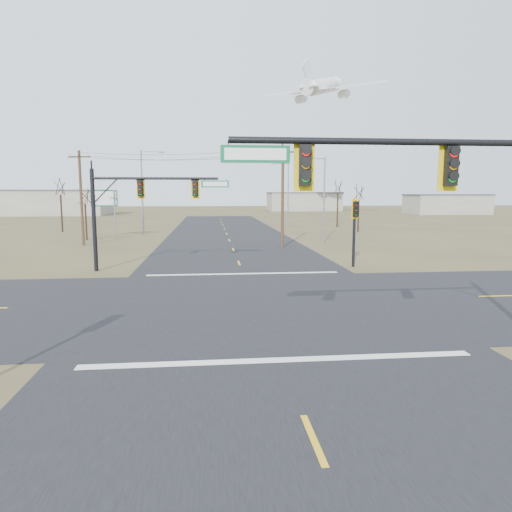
{
  "coord_description": "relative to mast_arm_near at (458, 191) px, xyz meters",
  "views": [
    {
      "loc": [
        -2.06,
        -20.62,
        5.05
      ],
      "look_at": [
        0.13,
        1.0,
        2.04
      ],
      "focal_mm": 32.0,
      "sensor_mm": 36.0,
      "label": 1
    }
  ],
  "objects": [
    {
      "name": "mast_arm_far",
      "position": [
        -11.06,
        18.35,
        -0.32
      ],
      "size": [
        8.83,
        0.51,
        6.59
      ],
      "rotation": [
        0.0,
        0.0,
        -0.2
      ],
      "color": "black",
      "rests_on": "ground"
    },
    {
      "name": "streetlight_c",
      "position": [
        -14.7,
        45.39,
        0.65
      ],
      "size": [
        2.87,
        0.44,
        10.24
      ],
      "rotation": [
        0.0,
        0.0,
        -0.36
      ],
      "color": "gray",
      "rests_on": "ground"
    },
    {
      "name": "bare_tree_d",
      "position": [
        12.23,
        54.75,
        0.86
      ],
      "size": [
        3.07,
        3.07,
        7.39
      ],
      "rotation": [
        0.0,
        0.0,
        -0.1
      ],
      "color": "black",
      "rests_on": "ground"
    },
    {
      "name": "stop_bar_far",
      "position": [
        -4.69,
        16.21,
        -5.07
      ],
      "size": [
        12.0,
        0.4,
        0.01
      ],
      "primitive_type": "cube",
      "color": "silver",
      "rests_on": "road_ns"
    },
    {
      "name": "mast_arm_near",
      "position": [
        0.0,
        0.0,
        0.0
      ],
      "size": [
        10.34,
        0.48,
        6.99
      ],
      "rotation": [
        0.0,
        0.0,
        -0.16
      ],
      "color": "black",
      "rests_on": "ground"
    },
    {
      "name": "warehouse_mid",
      "position": [
        20.31,
        118.71,
        -2.6
      ],
      "size": [
        20.0,
        12.0,
        5.0
      ],
      "primitive_type": "cube",
      "color": "#A6A193",
      "rests_on": "ground"
    },
    {
      "name": "warehouse_right",
      "position": [
        50.31,
        93.71,
        -2.85
      ],
      "size": [
        18.0,
        10.0,
        4.5
      ],
      "primitive_type": "cube",
      "color": "#A6A193",
      "rests_on": "ground"
    },
    {
      "name": "road_ns",
      "position": [
        -4.69,
        8.71,
        -5.09
      ],
      "size": [
        14.0,
        160.0,
        0.02
      ],
      "primitive_type": "cube",
      "color": "black",
      "rests_on": "ground"
    },
    {
      "name": "utility_pole_far",
      "position": [
        -19.01,
        33.65,
        -0.38
      ],
      "size": [
        2.16,
        0.71,
        9.05
      ],
      "rotation": [
        0.0,
        0.0,
        -0.27
      ],
      "color": "#4C3620",
      "rests_on": "ground"
    },
    {
      "name": "road_ew",
      "position": [
        -4.69,
        8.71,
        -5.09
      ],
      "size": [
        160.0,
        14.0,
        0.02
      ],
      "primitive_type": "cube",
      "color": "black",
      "rests_on": "ground"
    },
    {
      "name": "jet_airliner",
      "position": [
        16.78,
        84.3,
        21.85
      ],
      "size": [
        25.26,
        25.5,
        12.04
      ],
      "rotation": [
        0.0,
        -0.26,
        0.92
      ],
      "color": "white"
    },
    {
      "name": "bare_tree_b",
      "position": [
        -25.94,
        49.83,
        0.8
      ],
      "size": [
        3.29,
        3.29,
        7.38
      ],
      "rotation": [
        0.0,
        0.0,
        -0.15
      ],
      "color": "black",
      "rests_on": "ground"
    },
    {
      "name": "stop_bar_near",
      "position": [
        -4.69,
        1.21,
        -5.07
      ],
      "size": [
        12.0,
        0.4,
        0.01
      ],
      "primitive_type": "cube",
      "color": "silver",
      "rests_on": "road_ns"
    },
    {
      "name": "bare_tree_a",
      "position": [
        -20.01,
        38.73,
        -0.24
      ],
      "size": [
        3.33,
        3.33,
        6.15
      ],
      "rotation": [
        0.0,
        0.0,
        0.43
      ],
      "color": "black",
      "rests_on": "ground"
    },
    {
      "name": "streetlight_b",
      "position": [
        4.98,
        57.29,
        0.31
      ],
      "size": [
        2.69,
        0.32,
        9.64
      ],
      "rotation": [
        0.0,
        0.0,
        -0.15
      ],
      "color": "gray",
      "rests_on": "ground"
    },
    {
      "name": "ground",
      "position": [
        -4.69,
        8.71,
        -5.1
      ],
      "size": [
        320.0,
        320.0,
        0.0
      ],
      "primitive_type": "plane",
      "color": "brown",
      "rests_on": "ground"
    },
    {
      "name": "warehouse_left",
      "position": [
        -44.69,
        98.71,
        -2.35
      ],
      "size": [
        28.0,
        14.0,
        5.5
      ],
      "primitive_type": "cube",
      "color": "#A6A193",
      "rests_on": "ground"
    },
    {
      "name": "highway_sign",
      "position": [
        -18.38,
        40.49,
        -1.25
      ],
      "size": [
        2.84,
        0.56,
        5.37
      ],
      "rotation": [
        0.0,
        0.0,
        0.17
      ],
      "color": "gray",
      "rests_on": "ground"
    },
    {
      "name": "utility_pole_near",
      "position": [
        -0.09,
        29.65,
        -0.26
      ],
      "size": [
        2.27,
        0.43,
        9.31
      ],
      "rotation": [
        0.0,
        0.0,
        -0.14
      ],
      "color": "#4C3620",
      "rests_on": "ground"
    },
    {
      "name": "pedestal_signal_ne",
      "position": [
        3.07,
        18.23,
        -1.72
      ],
      "size": [
        0.65,
        0.57,
        4.68
      ],
      "rotation": [
        0.0,
        0.0,
        0.3
      ],
      "color": "black",
      "rests_on": "ground"
    },
    {
      "name": "streetlight_a",
      "position": [
        4.55,
        33.37,
        -0.25
      ],
      "size": [
        2.42,
        0.34,
        8.65
      ],
      "rotation": [
        0.0,
        0.0,
        -0.27
      ],
      "color": "gray",
      "rests_on": "ground"
    },
    {
      "name": "bare_tree_c",
      "position": [
        12.43,
        45.65,
        0.12
      ],
      "size": [
        3.51,
        3.51,
        6.65
      ],
      "rotation": [
        0.0,
        0.0,
        -0.3
      ],
      "color": "black",
      "rests_on": "ground"
    }
  ]
}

